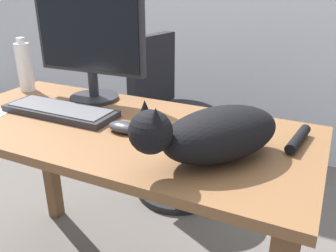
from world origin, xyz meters
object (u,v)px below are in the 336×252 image
office_chair (171,130)px  keyboard (60,111)px  cat (215,134)px  monitor (90,45)px  computer_mouse (124,127)px  water_bottle (25,66)px

office_chair → keyboard: size_ratio=2.09×
cat → monitor: bearing=154.9°
cat → computer_mouse: size_ratio=4.59×
keyboard → computer_mouse: bearing=-7.1°
monitor → water_bottle: 0.37m
monitor → office_chair: bearing=80.6°
monitor → computer_mouse: 0.43m
monitor → cat: size_ratio=0.95×
office_chair → keyboard: 0.84m
monitor → computer_mouse: size_ratio=4.37×
water_bottle → keyboard: bearing=-27.0°
keyboard → cat: cat is taller
keyboard → water_bottle: water_bottle is taller
office_chair → cat: cat is taller
office_chair → cat: bearing=-58.0°
computer_mouse → monitor: bearing=141.4°
keyboard → water_bottle: size_ratio=1.88×
office_chair → keyboard: (-0.10, -0.75, 0.35)m
office_chair → computer_mouse: office_chair is taller
office_chair → computer_mouse: (0.20, -0.79, 0.36)m
office_chair → cat: (0.53, -0.85, 0.42)m
monitor → cat: 0.70m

